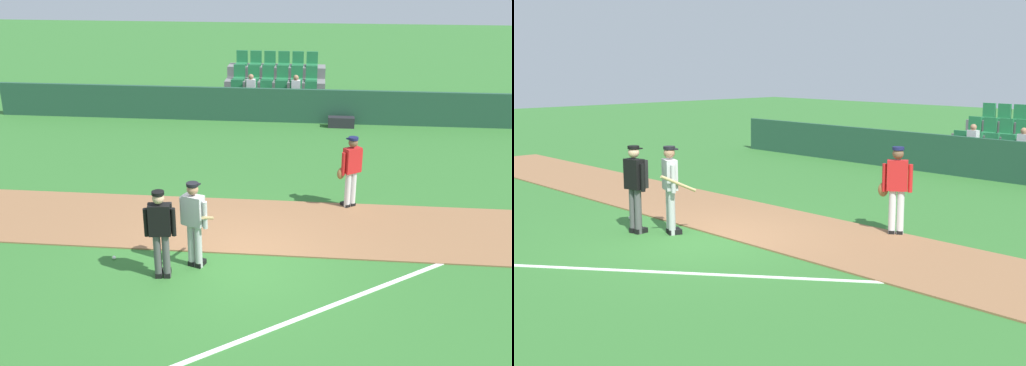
# 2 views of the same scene
# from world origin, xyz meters

# --- Properties ---
(ground_plane) EXTENTS (80.00, 80.00, 0.00)m
(ground_plane) POSITION_xyz_m (0.00, 0.00, 0.00)
(ground_plane) COLOR #33702D
(infield_dirt_path) EXTENTS (28.00, 2.78, 0.03)m
(infield_dirt_path) POSITION_xyz_m (0.00, 1.78, 0.01)
(infield_dirt_path) COLOR #936642
(infield_dirt_path) RESTS_ON ground
(foul_line_chalk) EXTENTS (9.49, 7.50, 0.01)m
(foul_line_chalk) POSITION_xyz_m (3.00, -0.50, 0.01)
(foul_line_chalk) COLOR white
(foul_line_chalk) RESTS_ON ground
(dugout_fence) EXTENTS (20.00, 0.16, 1.20)m
(dugout_fence) POSITION_xyz_m (0.00, 10.33, 0.60)
(dugout_fence) COLOR #234C38
(dugout_fence) RESTS_ON ground
(stadium_bleachers) EXTENTS (3.90, 2.95, 2.05)m
(stadium_bleachers) POSITION_xyz_m (-0.00, 12.20, 0.61)
(stadium_bleachers) COLOR slate
(stadium_bleachers) RESTS_ON ground
(batter_grey_jersey) EXTENTS (0.60, 0.80, 1.76)m
(batter_grey_jersey) POSITION_xyz_m (-0.66, -0.16, 0.97)
(batter_grey_jersey) COLOR #B2B2B2
(batter_grey_jersey) RESTS_ON ground
(umpire_home_plate) EXTENTS (0.59, 0.34, 1.76)m
(umpire_home_plate) POSITION_xyz_m (-1.20, -0.62, 1.00)
(umpire_home_plate) COLOR #4C4C4C
(umpire_home_plate) RESTS_ON ground
(runner_red_jersey) EXTENTS (0.62, 0.46, 1.76)m
(runner_red_jersey) POSITION_xyz_m (2.45, 3.01, 0.96)
(runner_red_jersey) COLOR silver
(runner_red_jersey) RESTS_ON ground
(baseball) EXTENTS (0.07, 0.07, 0.07)m
(baseball) POSITION_xyz_m (-2.35, -0.06, 0.04)
(baseball) COLOR white
(baseball) RESTS_ON ground
(equipment_bag) EXTENTS (0.90, 0.36, 0.36)m
(equipment_bag) POSITION_xyz_m (2.47, 9.88, 0.18)
(equipment_bag) COLOR #232328
(equipment_bag) RESTS_ON ground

